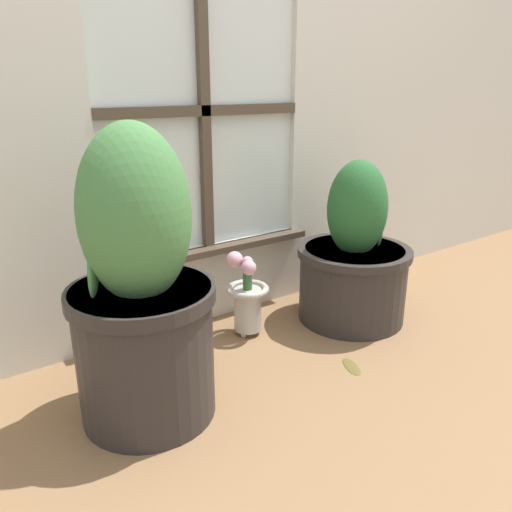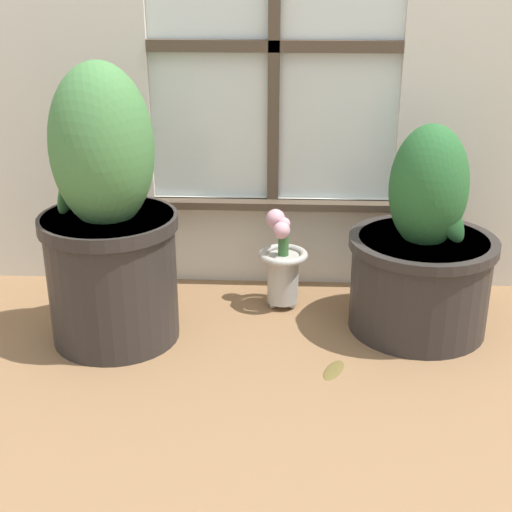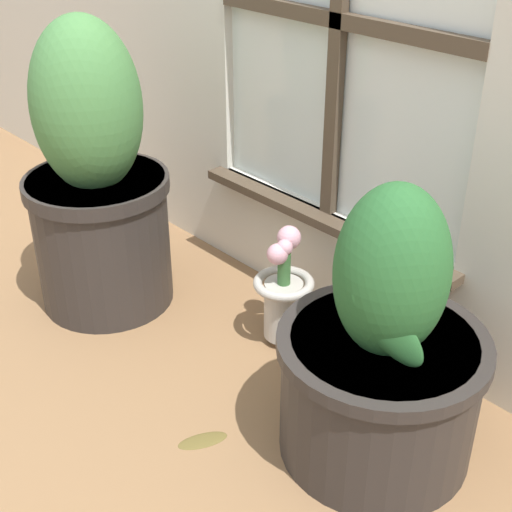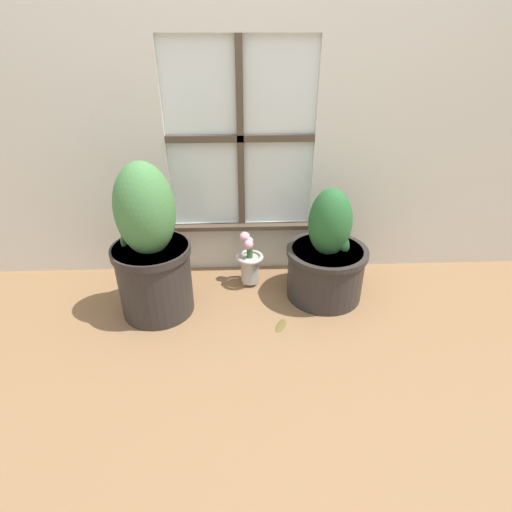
% 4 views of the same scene
% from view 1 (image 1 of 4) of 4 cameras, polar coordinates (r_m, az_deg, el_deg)
% --- Properties ---
extents(ground_plane, '(10.00, 10.00, 0.00)m').
position_cam_1_polar(ground_plane, '(1.51, 8.04, -15.79)').
color(ground_plane, olive).
extents(potted_plant_left, '(0.38, 0.38, 0.78)m').
position_cam_1_polar(potted_plant_left, '(1.31, -12.98, -4.65)').
color(potted_plant_left, '#2D2826').
rests_on(potted_plant_left, ground_plane).
extents(potted_plant_right, '(0.42, 0.42, 0.61)m').
position_cam_1_polar(potted_plant_right, '(1.90, 11.10, -0.74)').
color(potted_plant_right, '#2D2826').
rests_on(potted_plant_right, ground_plane).
extents(flower_vase, '(0.15, 0.15, 0.31)m').
position_cam_1_polar(flower_vase, '(1.77, -1.08, -4.65)').
color(flower_vase, '#BCB7AD').
rests_on(flower_vase, ground_plane).
extents(fallen_leaf, '(0.08, 0.12, 0.01)m').
position_cam_1_polar(fallen_leaf, '(1.66, 10.86, -12.21)').
color(fallen_leaf, brown).
rests_on(fallen_leaf, ground_plane).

